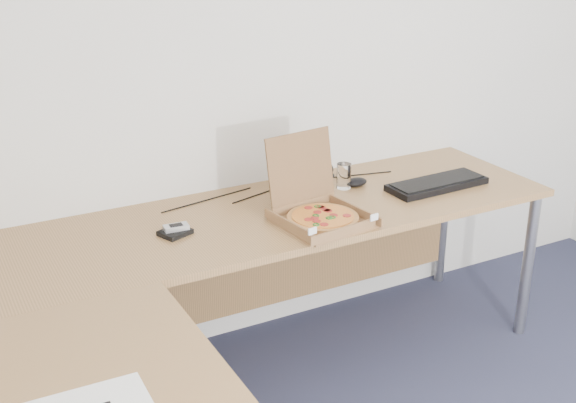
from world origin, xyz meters
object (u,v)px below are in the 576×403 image
drinking_glass (344,176)px  wallet (175,232)px  keyboard (437,184)px  pizza_box (320,213)px  desk (233,284)px

drinking_glass → wallet: bearing=-171.6°
wallet → drinking_glass: bearing=-12.6°
wallet → keyboard: bearing=-24.1°
pizza_box → wallet: (-0.54, 0.16, -0.03)m
keyboard → wallet: keyboard is taller
pizza_box → wallet: 0.57m
pizza_box → keyboard: pizza_box is taller
pizza_box → drinking_glass: 0.40m
keyboard → pizza_box: bearing=-174.0°
desk → pizza_box: bearing=27.4°
desk → drinking_glass: drinking_glass is taller
drinking_glass → pizza_box: bearing=-135.5°
desk → pizza_box: (0.49, 0.25, 0.07)m
desk → drinking_glass: (0.77, 0.53, 0.09)m
pizza_box → keyboard: (0.65, 0.09, -0.02)m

